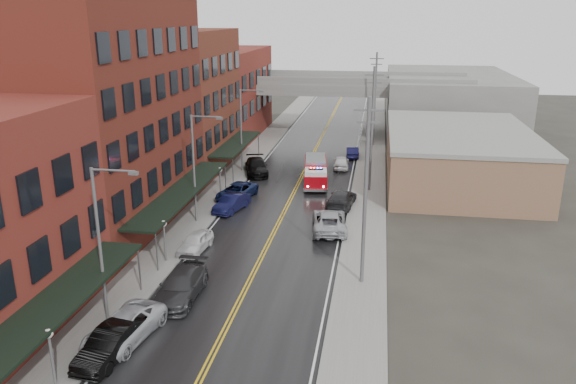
{
  "coord_description": "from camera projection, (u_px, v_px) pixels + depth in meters",
  "views": [
    {
      "loc": [
        7.77,
        -18.01,
        16.6
      ],
      "look_at": [
        0.91,
        24.1,
        3.0
      ],
      "focal_mm": 35.0,
      "sensor_mm": 36.0,
      "label": 1
    }
  ],
  "objects": [
    {
      "name": "utility_pole_0",
      "position": [
        366.0,
        190.0,
        34.26
      ],
      "size": [
        1.8,
        0.24,
        12.0
      ],
      "color": "#59595B",
      "rests_on": "ground"
    },
    {
      "name": "globe_lamp_1",
      "position": [
        164.0,
        232.0,
        38.49
      ],
      "size": [
        0.44,
        0.44,
        3.12
      ],
      "color": "#59595B",
      "rests_on": "ground"
    },
    {
      "name": "curb_left",
      "position": [
        229.0,
        199.0,
        52.22
      ],
      "size": [
        0.3,
        160.0,
        0.15
      ],
      "primitive_type": "cube",
      "color": "gray",
      "rests_on": "ground"
    },
    {
      "name": "parked_car_left_1",
      "position": [
        110.0,
        344.0,
        28.12
      ],
      "size": [
        2.13,
        4.81,
        1.53
      ],
      "primitive_type": "imported",
      "rotation": [
        0.0,
        0.0,
        -0.11
      ],
      "color": "black",
      "rests_on": "ground"
    },
    {
      "name": "parked_car_left_5",
      "position": [
        232.0,
        203.0,
        49.23
      ],
      "size": [
        2.65,
        4.68,
        1.46
      ],
      "primitive_type": "imported",
      "rotation": [
        0.0,
        0.0,
        -0.27
      ],
      "color": "#0E1034",
      "rests_on": "ground"
    },
    {
      "name": "brick_building_far",
      "position": [
        226.0,
        93.0,
        77.93
      ],
      "size": [
        9.0,
        20.0,
        12.0
      ],
      "primitive_type": "cube",
      "color": "maroon",
      "rests_on": "ground"
    },
    {
      "name": "parked_car_left_6",
      "position": [
        237.0,
        192.0,
        52.42
      ],
      "size": [
        3.52,
        5.61,
        1.44
      ],
      "primitive_type": "imported",
      "rotation": [
        0.0,
        0.0,
        -0.23
      ],
      "color": "#121D46",
      "rests_on": "ground"
    },
    {
      "name": "parked_car_right_2",
      "position": [
        341.0,
        162.0,
        62.8
      ],
      "size": [
        1.86,
        4.24,
        1.42
      ],
      "primitive_type": "imported",
      "rotation": [
        0.0,
        0.0,
        3.19
      ],
      "color": "silver",
      "rests_on": "ground"
    },
    {
      "name": "brick_building_c",
      "position": [
        183.0,
        101.0,
        61.01
      ],
      "size": [
        9.0,
        15.0,
        15.0
      ],
      "primitive_type": "cube",
      "color": "brown",
      "rests_on": "ground"
    },
    {
      "name": "awning_0",
      "position": [
        50.0,
        308.0,
        27.17
      ],
      "size": [
        2.6,
        16.0,
        3.09
      ],
      "color": "black",
      "rests_on": "ground"
    },
    {
      "name": "right_far_block",
      "position": [
        448.0,
        101.0,
        85.03
      ],
      "size": [
        18.0,
        30.0,
        8.0
      ],
      "primitive_type": "cube",
      "color": "slate",
      "rests_on": "ground"
    },
    {
      "name": "street_lamp_1",
      "position": [
        196.0,
        162.0,
        45.17
      ],
      "size": [
        2.64,
        0.22,
        9.0
      ],
      "color": "#59595B",
      "rests_on": "ground"
    },
    {
      "name": "globe_lamp_2",
      "position": [
        220.0,
        176.0,
        51.66
      ],
      "size": [
        0.44,
        0.44,
        3.12
      ],
      "color": "#59595B",
      "rests_on": "ground"
    },
    {
      "name": "brick_building_b",
      "position": [
        108.0,
        115.0,
        44.1
      ],
      "size": [
        9.0,
        20.0,
        18.0
      ],
      "primitive_type": "cube",
      "color": "#571A17",
      "rests_on": "ground"
    },
    {
      "name": "sidewalk_left",
      "position": [
        212.0,
        199.0,
        52.48
      ],
      "size": [
        3.0,
        160.0,
        0.15
      ],
      "primitive_type": "cube",
      "color": "slate",
      "rests_on": "ground"
    },
    {
      "name": "awning_1",
      "position": [
        183.0,
        191.0,
        45.04
      ],
      "size": [
        2.6,
        18.0,
        3.09
      ],
      "color": "black",
      "rests_on": "ground"
    },
    {
      "name": "parked_car_left_7",
      "position": [
        256.0,
        167.0,
        60.55
      ],
      "size": [
        3.76,
        6.05,
        1.64
      ],
      "primitive_type": "imported",
      "rotation": [
        0.0,
        0.0,
        0.28
      ],
      "color": "black",
      "rests_on": "ground"
    },
    {
      "name": "parked_car_left_4",
      "position": [
        195.0,
        242.0,
        40.9
      ],
      "size": [
        1.98,
        4.13,
        1.36
      ],
      "primitive_type": "imported",
      "rotation": [
        0.0,
        0.0,
        -0.1
      ],
      "color": "white",
      "rests_on": "ground"
    },
    {
      "name": "tan_building",
      "position": [
        458.0,
        157.0,
        57.58
      ],
      "size": [
        14.0,
        22.0,
        5.0
      ],
      "primitive_type": "cube",
      "color": "brown",
      "rests_on": "ground"
    },
    {
      "name": "road",
      "position": [
        289.0,
        203.0,
        51.38
      ],
      "size": [
        11.0,
        160.0,
        0.02
      ],
      "primitive_type": "cube",
      "color": "black",
      "rests_on": "ground"
    },
    {
      "name": "curb_right",
      "position": [
        350.0,
        206.0,
        50.49
      ],
      "size": [
        0.3,
        160.0,
        0.15
      ],
      "primitive_type": "cube",
      "color": "gray",
      "rests_on": "ground"
    },
    {
      "name": "parked_car_left_3",
      "position": [
        181.0,
        286.0,
        34.1
      ],
      "size": [
        2.32,
        5.62,
        1.63
      ],
      "primitive_type": "imported",
      "rotation": [
        0.0,
        0.0,
        0.01
      ],
      "color": "#2A2B2D",
      "rests_on": "ground"
    },
    {
      "name": "utility_pole_2",
      "position": [
        375.0,
        98.0,
        71.87
      ],
      "size": [
        1.8,
        0.24,
        12.0
      ],
      "color": "#59595B",
      "rests_on": "ground"
    },
    {
      "name": "parked_car_left_2",
      "position": [
        124.0,
        328.0,
        29.66
      ],
      "size": [
        3.34,
        5.73,
        1.5
      ],
      "primitive_type": "imported",
      "rotation": [
        0.0,
        0.0,
        -0.16
      ],
      "color": "#B0B3B9",
      "rests_on": "ground"
    },
    {
      "name": "overpass",
      "position": [
        324.0,
        92.0,
        79.66
      ],
      "size": [
        40.0,
        10.0,
        7.5
      ],
      "color": "slate",
      "rests_on": "ground"
    },
    {
      "name": "parked_car_right_0",
      "position": [
        329.0,
        221.0,
        44.76
      ],
      "size": [
        3.32,
        6.02,
        1.6
      ],
      "primitive_type": "imported",
      "rotation": [
        0.0,
        0.0,
        3.26
      ],
      "color": "#A9ACB1",
      "rests_on": "ground"
    },
    {
      "name": "fire_truck",
      "position": [
        316.0,
        171.0,
        56.68
      ],
      "size": [
        3.47,
        7.22,
        2.56
      ],
      "rotation": [
        0.0,
        0.0,
        0.12
      ],
      "color": "#9D0710",
      "rests_on": "ground"
    },
    {
      "name": "utility_pole_1",
      "position": [
        372.0,
        128.0,
        53.07
      ],
      "size": [
        1.8,
        0.24,
        12.0
      ],
      "color": "#59595B",
      "rests_on": "ground"
    },
    {
      "name": "sidewalk_right",
      "position": [
        369.0,
        207.0,
        50.24
      ],
      "size": [
        3.0,
        160.0,
        0.15
      ],
      "primitive_type": "cube",
      "color": "slate",
      "rests_on": "ground"
    },
    {
      "name": "street_lamp_0",
      "position": [
        103.0,
        236.0,
        30.12
      ],
      "size": [
        2.64,
        0.22,
        9.0
      ],
      "color": "#59595B",
      "rests_on": "ground"
    },
    {
      "name": "street_lamp_2",
      "position": [
        243.0,
        125.0,
        60.21
      ],
      "size": [
        2.64,
        0.22,
        9.0
      ],
      "color": "#59595B",
      "rests_on": "ground"
    },
    {
      "name": "parked_car_right_1",
      "position": [
        341.0,
        199.0,
        50.22
      ],
      "size": [
        2.75,
        5.49,
        1.53
      ],
      "primitive_type": "imported",
      "rotation": [
        0.0,
        0.0,
        3.02
      ],
      "color": "#242527",
      "rests_on": "ground"
    },
    {
      "name": "parked_car_right_3",
      "position": [
        352.0,
        152.0,
        67.65
      ],
      "size": [
        1.73,
        4.11,
        1.32
      ],
      "primitive_type": "imported",
      "rotation": [
        0.0,
        0.0,
        3.23
      ],
      "color": "black",
      "rests_on": "ground"
    },
    {
      "name": "awning_2",
      "position": [
        236.0,
        144.0,
        61.5
      ],
      "size": [
        2.6,
        13.0,
        3.09
      ],
      "color": "black",
      "rests_on": "ground"
    },
    {
      "name": "globe_lamp_0",
      "position": [
        50.0,
        345.0,
        25.33
      ],
      "size": [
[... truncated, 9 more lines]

